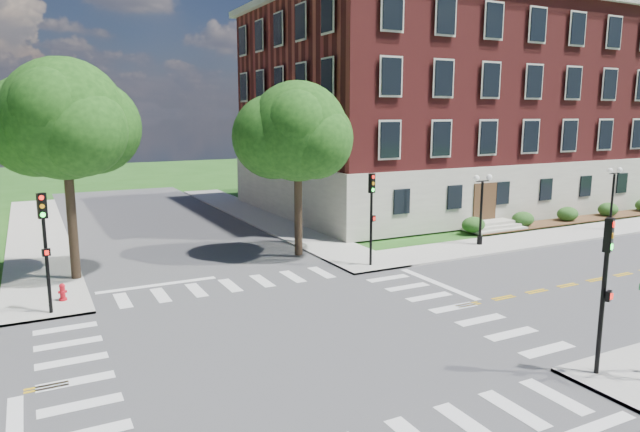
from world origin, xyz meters
name	(u,v)px	position (x,y,z in m)	size (l,w,h in m)	color
ground	(295,339)	(0.00, 0.00, 0.00)	(160.00, 160.00, 0.00)	#1F4D15
road_ew	(295,339)	(0.00, 0.00, 0.01)	(90.00, 12.00, 0.01)	#3D3D3F
road_ns	(295,339)	(0.00, 0.00, 0.01)	(12.00, 90.00, 0.01)	#3D3D3F
sidewalk_ne	(400,225)	(15.38, 15.38, 0.06)	(34.00, 34.00, 0.12)	#9E9B93
crosswalk_east	(453,308)	(7.20, 0.00, 0.00)	(2.20, 10.20, 0.02)	silver
stop_bar_east	(438,284)	(8.80, 3.00, 0.00)	(0.40, 5.50, 0.00)	silver
main_building	(441,109)	(24.00, 21.99, 8.34)	(30.60, 22.40, 16.50)	#A39D8F
shrub_row	(567,223)	(27.00, 10.80, 0.00)	(18.00, 2.00, 1.30)	#214D19
tree_c	(64,119)	(-6.30, 11.45, 7.65)	(5.60, 5.60, 10.35)	black
tree_d	(298,132)	(5.18, 10.74, 6.95)	(5.42, 5.42, 9.56)	black
traffic_signal_se	(605,276)	(6.94, -6.89, 3.19)	(0.38, 0.46, 4.80)	black
traffic_signal_ne	(372,207)	(7.57, 6.97, 3.19)	(0.38, 0.46, 4.80)	black
traffic_signal_nw	(45,237)	(-7.60, 6.61, 3.19)	(0.37, 0.44, 4.80)	black
twin_lamp_west	(481,205)	(16.01, 8.03, 2.52)	(1.36, 0.36, 4.23)	black
twin_lamp_east	(613,195)	(27.11, 7.42, 2.52)	(1.36, 0.36, 4.23)	black
fire_hydrant	(63,293)	(-7.08, 8.04, 0.46)	(0.35, 0.35, 0.75)	#B60E18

